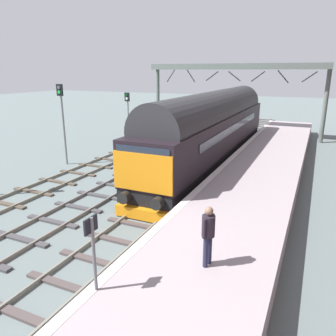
# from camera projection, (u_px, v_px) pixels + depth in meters

# --- Properties ---
(ground_plane) EXTENTS (140.00, 140.00, 0.00)m
(ground_plane) POSITION_uv_depth(u_px,v_px,m) (165.00, 201.00, 15.49)
(ground_plane) COLOR slate
(ground_plane) RESTS_ON ground
(track_main) EXTENTS (2.50, 60.00, 0.15)m
(track_main) POSITION_uv_depth(u_px,v_px,m) (165.00, 200.00, 15.47)
(track_main) COLOR gray
(track_main) RESTS_ON ground
(track_adjacent_west) EXTENTS (2.50, 60.00, 0.15)m
(track_adjacent_west) POSITION_uv_depth(u_px,v_px,m) (108.00, 190.00, 16.75)
(track_adjacent_west) COLOR slate
(track_adjacent_west) RESTS_ON ground
(track_adjacent_far_west) EXTENTS (2.50, 60.00, 0.15)m
(track_adjacent_far_west) POSITION_uv_depth(u_px,v_px,m) (57.00, 181.00, 18.08)
(track_adjacent_far_west) COLOR gray
(track_adjacent_far_west) RESTS_ON ground
(station_platform) EXTENTS (4.00, 44.00, 1.01)m
(station_platform) POSITION_uv_depth(u_px,v_px,m) (242.00, 204.00, 13.91)
(station_platform) COLOR #A4989D
(station_platform) RESTS_ON ground
(diesel_locomotive) EXTENTS (2.74, 19.30, 4.68)m
(diesel_locomotive) POSITION_uv_depth(u_px,v_px,m) (213.00, 126.00, 21.15)
(diesel_locomotive) COLOR black
(diesel_locomotive) RESTS_ON ground
(signal_post_mid) EXTENTS (0.44, 0.22, 5.12)m
(signal_post_mid) POSITION_uv_depth(u_px,v_px,m) (63.00, 116.00, 20.77)
(signal_post_mid) COLOR gray
(signal_post_mid) RESTS_ON ground
(signal_post_far) EXTENTS (0.44, 0.22, 4.16)m
(signal_post_far) POSITION_uv_depth(u_px,v_px,m) (128.00, 111.00, 27.78)
(signal_post_far) COLOR gray
(signal_post_far) RESTS_ON ground
(platform_number_sign) EXTENTS (0.10, 0.44, 1.83)m
(platform_number_sign) POSITION_uv_depth(u_px,v_px,m) (93.00, 243.00, 7.33)
(platform_number_sign) COLOR slate
(platform_number_sign) RESTS_ON station_platform
(waiting_passenger) EXTENTS (0.40, 0.50, 1.64)m
(waiting_passenger) POSITION_uv_depth(u_px,v_px,m) (208.00, 231.00, 8.37)
(waiting_passenger) COLOR #252641
(waiting_passenger) RESTS_ON station_platform
(overhead_footbridge) EXTENTS (15.85, 2.00, 6.52)m
(overhead_footbridge) POSITION_uv_depth(u_px,v_px,m) (235.00, 70.00, 29.49)
(overhead_footbridge) COLOR slate
(overhead_footbridge) RESTS_ON ground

